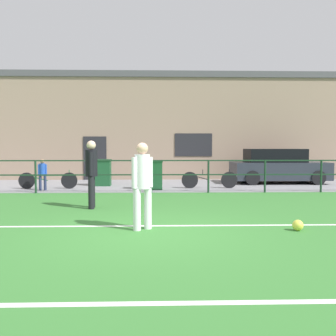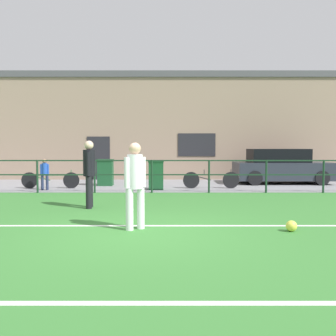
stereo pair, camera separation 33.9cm
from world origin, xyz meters
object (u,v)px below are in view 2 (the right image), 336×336
player_goalkeeper (90,170)px  spectator_child (46,172)px  bicycle_parked_0 (212,180)px  trash_bin_1 (107,172)px  trash_bin_0 (157,175)px  player_striker (136,180)px  soccer_ball_spare (293,226)px  parked_car_red (282,167)px  bicycle_parked_1 (51,180)px

player_goalkeeper → spectator_child: size_ratio=1.55×
bicycle_parked_0 → trash_bin_1: size_ratio=2.00×
trash_bin_0 → trash_bin_1: bearing=146.5°
player_goalkeeper → player_striker: size_ratio=1.05×
player_goalkeeper → trash_bin_1: bearing=0.5°
spectator_child → bicycle_parked_0: spectator_child is taller
soccer_ball_spare → player_striker: bearing=176.5°
player_goalkeeper → trash_bin_0: bearing=-26.7°
trash_bin_0 → bicycle_parked_0: bearing=10.0°
player_striker → soccer_ball_spare: player_striker is taller
parked_car_red → bicycle_parked_1: size_ratio=1.84×
soccer_ball_spare → trash_bin_0: trash_bin_0 is taller
trash_bin_0 → spectator_child: bearing=-177.8°
player_striker → trash_bin_0: bearing=-126.2°
spectator_child → parked_car_red: size_ratio=0.28×
bicycle_parked_0 → player_striker: bearing=-108.1°
player_goalkeeper → trash_bin_0: player_goalkeeper is taller
parked_car_red → trash_bin_1: size_ratio=3.77×
spectator_child → bicycle_parked_1: size_ratio=0.51×
player_goalkeeper → bicycle_parked_0: (3.71, 4.41, -0.66)m
player_goalkeeper → bicycle_parked_1: player_goalkeeper is taller
spectator_child → bicycle_parked_1: (0.03, 0.52, -0.32)m
bicycle_parked_0 → trash_bin_0: size_ratio=1.96×
player_goalkeeper → player_striker: player_goalkeeper is taller
soccer_ball_spare → trash_bin_0: size_ratio=0.19×
player_striker → spectator_child: player_striker is taller
player_goalkeeper → soccer_ball_spare: player_goalkeeper is taller
bicycle_parked_1 → trash_bin_1: size_ratio=2.06×
soccer_ball_spare → trash_bin_1: 9.55m
player_goalkeeper → bicycle_parked_0: size_ratio=0.82×
bicycle_parked_1 → trash_bin_0: 4.08m
parked_car_red → trash_bin_0: 5.83m
trash_bin_1 → parked_car_red: bearing=6.9°
soccer_ball_spare → parked_car_red: bearing=74.2°
spectator_child → trash_bin_0: spectator_child is taller
parked_car_red → bicycle_parked_0: 3.82m
player_striker → soccer_ball_spare: bearing=142.0°
trash_bin_0 → trash_bin_1: size_ratio=1.02×
bicycle_parked_1 → soccer_ball_spare: bearing=-46.2°
spectator_child → bicycle_parked_1: bearing=-111.2°
spectator_child → trash_bin_1: 2.52m
bicycle_parked_0 → soccer_ball_spare: bearing=-84.4°
soccer_ball_spare → parked_car_red: parked_car_red is taller
soccer_ball_spare → spectator_child: (-6.88, 6.62, 0.56)m
soccer_ball_spare → trash_bin_1: (-4.91, 8.18, 0.46)m
player_striker → trash_bin_1: bearing=-111.0°
player_goalkeeper → bicycle_parked_0: player_goalkeeper is taller
trash_bin_0 → bicycle_parked_1: bearing=174.8°
player_striker → parked_car_red: 10.49m
player_goalkeeper → trash_bin_1: size_ratio=1.64×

